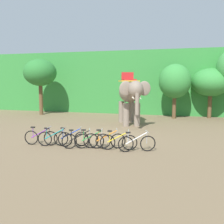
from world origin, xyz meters
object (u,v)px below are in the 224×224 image
Objects in this scene: bike_yellow at (118,142)px; bike_white at (137,143)px; bike_teal at (55,138)px; bike_green at (92,140)px; bike_black at (80,140)px; bike_blue at (71,138)px; bike_purple at (41,137)px; tree_left at (175,81)px; tree_center_right at (40,73)px; elephant at (130,94)px; bike_orange at (107,140)px; tree_center_left at (211,82)px.

bike_yellow is 0.85m from bike_white.
bike_teal is at bearing -178.18° from bike_white.
bike_white is at bearing 0.56° from bike_green.
bike_black and bike_white have the same top height.
bike_black and bike_green have the same top height.
bike_purple is at bearing -171.23° from bike_blue.
tree_left is 11.23m from bike_yellow.
tree_center_right is 3.02× the size of bike_purple.
bike_blue is 2.39m from bike_yellow.
elephant is at bearing 65.63° from bike_purple.
bike_orange is (1.22, 0.33, 0.00)m from bike_black.
tree_left is 11.60m from bike_green.
tree_center_left is 2.54× the size of bike_orange.
bike_purple and bike_white have the same top height.
tree_center_left is at bearing 63.92° from bike_orange.
elephant is 6.84m from bike_orange.
bike_black is (0.60, -0.32, 0.00)m from bike_blue.
bike_orange is at bearing 0.29° from bike_blue.
elephant is 2.45× the size of bike_purple.
tree_center_left is 2.46× the size of bike_purple.
tree_center_right is 3.11× the size of bike_orange.
elephant is 7.03m from bike_green.
bike_black is at bearing -120.04° from tree_center_left.
tree_center_left reaches higher than elephant.
bike_purple and bike_blue have the same top height.
bike_white is (-4.24, -11.73, -2.63)m from tree_center_left.
elephant is at bearing 91.94° from bike_orange.
tree_left is 2.81× the size of bike_black.
bike_blue is (-4.58, -10.57, -2.71)m from tree_left.
bike_yellow is at bearing 6.79° from bike_black.
bike_blue is at bearing 177.28° from bike_white.
bike_purple is 1.52m from bike_blue.
bike_purple and bike_yellow have the same top height.
bike_teal and bike_orange have the same top height.
bike_teal is at bearing -176.79° from bike_green.
tree_center_right is 12.24m from bike_purple.
bike_purple is 2.10m from bike_black.
bike_blue is at bearing 177.41° from bike_yellow.
elephant is 7.49m from bike_teal.
bike_green is at bearing -49.30° from tree_center_right.
bike_black is 1.26m from bike_orange.
elephant reaches higher than bike_teal.
bike_blue and bike_yellow have the same top height.
elephant is at bearing -127.04° from tree_left.
tree_center_right is 3.20× the size of bike_white.
bike_blue is at bearing -179.71° from bike_orange.
bike_black is at bearing -51.56° from tree_center_right.
bike_blue is at bearing -52.79° from tree_center_right.
bike_green is at bearing 3.21° from bike_teal.
tree_center_right is at bearing -173.45° from tree_center_left.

